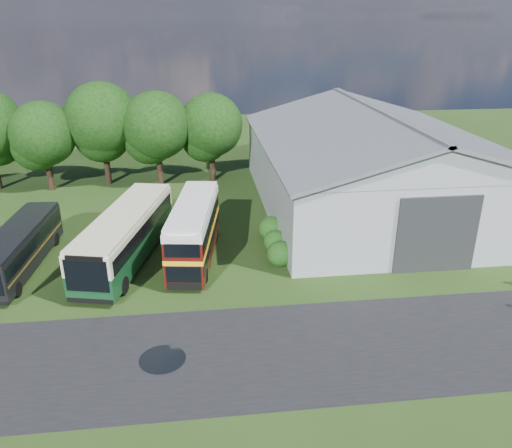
{
  "coord_description": "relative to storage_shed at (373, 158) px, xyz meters",
  "views": [
    {
      "loc": [
        0.56,
        -22.58,
        14.91
      ],
      "look_at": [
        4.27,
        8.0,
        2.08
      ],
      "focal_mm": 35.0,
      "sensor_mm": 36.0,
      "label": 1
    }
  ],
  "objects": [
    {
      "name": "shrub_front",
      "position": [
        -9.4,
        -9.98,
        -4.17
      ],
      "size": [
        1.7,
        1.7,
        1.7
      ],
      "primitive_type": "sphere",
      "color": "#194714",
      "rests_on": "ground"
    },
    {
      "name": "bus_dark_single",
      "position": [
        -25.85,
        -8.58,
        -2.71
      ],
      "size": [
        2.95,
        10.07,
        2.74
      ],
      "rotation": [
        0.0,
        0.0,
        -0.07
      ],
      "color": "black",
      "rests_on": "ground"
    },
    {
      "name": "tree_right_b",
      "position": [
        -13.0,
        8.62,
        1.27
      ],
      "size": [
        5.98,
        5.98,
        8.45
      ],
      "color": "black",
      "rests_on": "ground"
    },
    {
      "name": "asphalt_road",
      "position": [
        -12.0,
        -18.98,
        -4.17
      ],
      "size": [
        60.0,
        8.0,
        0.02
      ],
      "primitive_type": "cube",
      "color": "black",
      "rests_on": "ground"
    },
    {
      "name": "bus_green_single",
      "position": [
        -19.25,
        -8.12,
        -2.38
      ],
      "size": [
        5.54,
        12.52,
        3.36
      ],
      "rotation": [
        0.0,
        0.0,
        -0.23
      ],
      "color": "black",
      "rests_on": "ground"
    },
    {
      "name": "tree_right_a",
      "position": [
        -18.0,
        7.82,
        1.52
      ],
      "size": [
        6.26,
        6.26,
        8.83
      ],
      "color": "black",
      "rests_on": "ground"
    },
    {
      "name": "tree_left_b",
      "position": [
        -28.0,
        7.52,
        1.09
      ],
      "size": [
        5.78,
        5.78,
        8.16
      ],
      "color": "black",
      "rests_on": "ground"
    },
    {
      "name": "tree_mid",
      "position": [
        -23.0,
        8.82,
        2.02
      ],
      "size": [
        6.8,
        6.8,
        9.6
      ],
      "color": "black",
      "rests_on": "ground"
    },
    {
      "name": "shrub_mid",
      "position": [
        -9.4,
        -7.98,
        -4.17
      ],
      "size": [
        1.6,
        1.6,
        1.6
      ],
      "primitive_type": "sphere",
      "color": "#194714",
      "rests_on": "ground"
    },
    {
      "name": "puddle",
      "position": [
        -16.5,
        -18.98,
        -4.17
      ],
      "size": [
        2.2,
        2.2,
        0.01
      ],
      "primitive_type": "cylinder",
      "color": "black",
      "rests_on": "ground"
    },
    {
      "name": "storage_shed",
      "position": [
        0.0,
        0.0,
        0.0
      ],
      "size": [
        18.8,
        24.8,
        8.15
      ],
      "color": "gray",
      "rests_on": "ground"
    },
    {
      "name": "ground",
      "position": [
        -15.0,
        -15.98,
        -4.17
      ],
      "size": [
        120.0,
        120.0,
        0.0
      ],
      "primitive_type": "plane",
      "color": "#1D3811",
      "rests_on": "ground"
    },
    {
      "name": "bus_maroon_double",
      "position": [
        -14.85,
        -8.53,
        -2.19
      ],
      "size": [
        3.68,
        9.46,
        3.96
      ],
      "rotation": [
        0.0,
        0.0,
        -0.15
      ],
      "color": "black",
      "rests_on": "ground"
    },
    {
      "name": "shrub_back",
      "position": [
        -9.4,
        -5.98,
        -4.17
      ],
      "size": [
        1.8,
        1.8,
        1.8
      ],
      "primitive_type": "sphere",
      "color": "#194714",
      "rests_on": "ground"
    }
  ]
}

